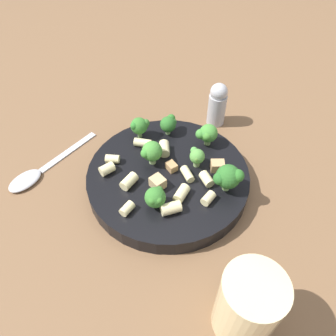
% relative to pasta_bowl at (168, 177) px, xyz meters
% --- Properties ---
extents(ground_plane, '(2.00, 2.00, 0.00)m').
position_rel_pasta_bowl_xyz_m(ground_plane, '(0.00, 0.00, -0.02)').
color(ground_plane, brown).
extents(pasta_bowl, '(0.27, 0.27, 0.03)m').
position_rel_pasta_bowl_xyz_m(pasta_bowl, '(0.00, 0.00, 0.00)').
color(pasta_bowl, black).
rests_on(pasta_bowl, ground_plane).
extents(broccoli_floret_0, '(0.03, 0.03, 0.04)m').
position_rel_pasta_bowl_xyz_m(broccoli_floret_0, '(-0.03, -0.09, 0.04)').
color(broccoli_floret_0, '#84AD60').
rests_on(broccoli_floret_0, pasta_bowl).
extents(broccoli_floret_1, '(0.03, 0.03, 0.04)m').
position_rel_pasta_bowl_xyz_m(broccoli_floret_1, '(-0.07, -0.06, 0.03)').
color(broccoli_floret_1, '#9EC175').
rests_on(broccoli_floret_1, pasta_bowl).
extents(broccoli_floret_2, '(0.04, 0.03, 0.04)m').
position_rel_pasta_bowl_xyz_m(broccoli_floret_2, '(-0.09, 0.01, 0.04)').
color(broccoli_floret_2, '#93B766').
rests_on(broccoli_floret_2, pasta_bowl).
extents(broccoli_floret_3, '(0.02, 0.03, 0.03)m').
position_rel_pasta_bowl_xyz_m(broccoli_floret_3, '(-0.04, 0.02, 0.03)').
color(broccoli_floret_3, '#9EC175').
rests_on(broccoli_floret_3, pasta_bowl).
extents(broccoli_floret_4, '(0.04, 0.03, 0.04)m').
position_rel_pasta_bowl_xyz_m(broccoli_floret_4, '(0.00, -0.04, 0.04)').
color(broccoli_floret_4, '#9EC175').
rests_on(broccoli_floret_4, pasta_bowl).
extents(broccoli_floret_5, '(0.04, 0.04, 0.05)m').
position_rel_pasta_bowl_xyz_m(broccoli_floret_5, '(-0.03, 0.09, 0.04)').
color(broccoli_floret_5, '#84AD60').
rests_on(broccoli_floret_5, pasta_bowl).
extents(broccoli_floret_6, '(0.03, 0.03, 0.04)m').
position_rel_pasta_bowl_xyz_m(broccoli_floret_6, '(0.06, 0.03, 0.03)').
color(broccoli_floret_6, '#84AD60').
rests_on(broccoli_floret_6, pasta_bowl).
extents(rigatoni_0, '(0.03, 0.03, 0.02)m').
position_rel_pasta_bowl_xyz_m(rigatoni_0, '(0.06, 0.05, 0.02)').
color(rigatoni_0, beige).
rests_on(rigatoni_0, pasta_bowl).
extents(rigatoni_1, '(0.02, 0.03, 0.02)m').
position_rel_pasta_bowl_xyz_m(rigatoni_1, '(-0.02, 0.06, 0.02)').
color(rigatoni_1, beige).
rests_on(rigatoni_1, pasta_bowl).
extents(rigatoni_2, '(0.03, 0.03, 0.02)m').
position_rel_pasta_bowl_xyz_m(rigatoni_2, '(-0.03, -0.03, 0.02)').
color(rigatoni_2, beige).
rests_on(rigatoni_2, pasta_bowl).
extents(rigatoni_3, '(0.03, 0.03, 0.01)m').
position_rel_pasta_bowl_xyz_m(rigatoni_3, '(-0.02, -0.07, 0.02)').
color(rigatoni_3, beige).
rests_on(rigatoni_3, pasta_bowl).
extents(rigatoni_4, '(0.03, 0.02, 0.02)m').
position_rel_pasta_bowl_xyz_m(rigatoni_4, '(0.02, 0.05, 0.02)').
color(rigatoni_4, beige).
rests_on(rigatoni_4, pasta_bowl).
extents(rigatoni_5, '(0.03, 0.02, 0.02)m').
position_rel_pasta_bowl_xyz_m(rigatoni_5, '(0.06, -0.03, 0.02)').
color(rigatoni_5, beige).
rests_on(rigatoni_5, pasta_bowl).
extents(rigatoni_6, '(0.02, 0.03, 0.01)m').
position_rel_pasta_bowl_xyz_m(rigatoni_6, '(0.04, -0.09, 0.02)').
color(rigatoni_6, beige).
rests_on(rigatoni_6, pasta_bowl).
extents(rigatoni_7, '(0.02, 0.03, 0.01)m').
position_rel_pasta_bowl_xyz_m(rigatoni_7, '(-0.01, 0.03, 0.02)').
color(rigatoni_7, beige).
rests_on(rigatoni_7, pasta_bowl).
extents(rigatoni_8, '(0.03, 0.02, 0.02)m').
position_rel_pasta_bowl_xyz_m(rigatoni_8, '(0.06, -0.07, 0.02)').
color(rigatoni_8, beige).
rests_on(rigatoni_8, pasta_bowl).
extents(rigatoni_9, '(0.02, 0.02, 0.01)m').
position_rel_pasta_bowl_xyz_m(rigatoni_9, '(0.01, 0.08, 0.02)').
color(rigatoni_9, beige).
rests_on(rigatoni_9, pasta_bowl).
extents(rigatoni_10, '(0.02, 0.02, 0.01)m').
position_rel_pasta_bowl_xyz_m(rigatoni_10, '(0.10, 0.01, 0.02)').
color(rigatoni_10, beige).
rests_on(rigatoni_10, pasta_bowl).
extents(chicken_chunk_0, '(0.02, 0.02, 0.02)m').
position_rel_pasta_bowl_xyz_m(chicken_chunk_0, '(0.03, 0.01, 0.02)').
color(chicken_chunk_0, tan).
rests_on(chicken_chunk_0, pasta_bowl).
extents(chicken_chunk_1, '(0.03, 0.03, 0.02)m').
position_rel_pasta_bowl_xyz_m(chicken_chunk_1, '(-0.06, 0.06, 0.02)').
color(chicken_chunk_1, tan).
rests_on(chicken_chunk_1, pasta_bowl).
extents(chicken_chunk_2, '(0.02, 0.02, 0.01)m').
position_rel_pasta_bowl_xyz_m(chicken_chunk_2, '(-0.01, -0.00, 0.02)').
color(chicken_chunk_2, tan).
rests_on(chicken_chunk_2, pasta_bowl).
extents(drinking_glass, '(0.07, 0.07, 0.11)m').
position_rel_pasta_bowl_xyz_m(drinking_glass, '(0.11, 0.21, 0.03)').
color(drinking_glass, beige).
rests_on(drinking_glass, ground_plane).
extents(pepper_shaker, '(0.03, 0.03, 0.09)m').
position_rel_pasta_bowl_xyz_m(pepper_shaker, '(-0.18, -0.03, 0.03)').
color(pepper_shaker, '#B2B2B7').
rests_on(pepper_shaker, ground_plane).
extents(spoon, '(0.19, 0.04, 0.01)m').
position_rel_pasta_bowl_xyz_m(spoon, '(0.13, -0.19, -0.01)').
color(spoon, silver).
rests_on(spoon, ground_plane).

